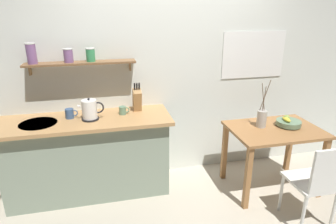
# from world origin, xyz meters

# --- Properties ---
(ground_plane) EXTENTS (14.00, 14.00, 0.00)m
(ground_plane) POSITION_xyz_m (0.00, 0.00, 0.00)
(ground_plane) COLOR #BCB29E
(back_wall) EXTENTS (6.80, 0.11, 2.70)m
(back_wall) POSITION_xyz_m (0.20, 0.65, 1.35)
(back_wall) COLOR silver
(back_wall) RESTS_ON ground_plane
(kitchen_counter) EXTENTS (1.83, 0.63, 0.93)m
(kitchen_counter) POSITION_xyz_m (-1.00, 0.32, 0.47)
(kitchen_counter) COLOR gray
(kitchen_counter) RESTS_ON ground_plane
(wall_shelf) EXTENTS (1.16, 0.20, 0.34)m
(wall_shelf) POSITION_xyz_m (-1.10, 0.49, 1.54)
(wall_shelf) COLOR brown
(dining_table) EXTENTS (1.01, 0.71, 0.76)m
(dining_table) POSITION_xyz_m (1.07, -0.05, 0.64)
(dining_table) COLOR #9E6B3D
(dining_table) RESTS_ON ground_plane
(dining_chair_near) EXTENTS (0.40, 0.42, 0.90)m
(dining_chair_near) POSITION_xyz_m (1.12, -0.73, 0.50)
(dining_chair_near) COLOR white
(dining_chair_near) RESTS_ON ground_plane
(fruit_bowl) EXTENTS (0.28, 0.28, 0.13)m
(fruit_bowl) POSITION_xyz_m (1.25, -0.02, 0.81)
(fruit_bowl) COLOR slate
(fruit_bowl) RESTS_ON dining_table
(twig_vase) EXTENTS (0.11, 0.11, 0.55)m
(twig_vase) POSITION_xyz_m (0.93, 0.03, 0.87)
(twig_vase) COLOR #B7B2A8
(twig_vase) RESTS_ON dining_table
(electric_kettle) EXTENTS (0.27, 0.18, 0.24)m
(electric_kettle) POSITION_xyz_m (-0.94, 0.27, 1.03)
(electric_kettle) COLOR black
(electric_kettle) RESTS_ON kitchen_counter
(knife_block) EXTENTS (0.09, 0.19, 0.33)m
(knife_block) POSITION_xyz_m (-0.42, 0.44, 1.06)
(knife_block) COLOR tan
(knife_block) RESTS_ON kitchen_counter
(coffee_mug_by_sink) EXTENTS (0.13, 0.09, 0.10)m
(coffee_mug_by_sink) POSITION_xyz_m (-1.15, 0.36, 0.98)
(coffee_mug_by_sink) COLOR #3D5B89
(coffee_mug_by_sink) RESTS_ON kitchen_counter
(coffee_mug_spare) EXTENTS (0.12, 0.08, 0.09)m
(coffee_mug_spare) POSITION_xyz_m (-0.59, 0.35, 0.97)
(coffee_mug_spare) COLOR slate
(coffee_mug_spare) RESTS_ON kitchen_counter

